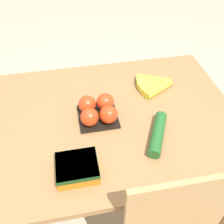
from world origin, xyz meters
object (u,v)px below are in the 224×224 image
at_px(banana_bunch, 155,84).
at_px(cucumber_near, 158,134).
at_px(tomato_pack, 98,110).
at_px(carrot_bag, 77,167).

bearing_deg(banana_bunch, cucumber_near, 73.75).
distance_m(tomato_pack, cucumber_near, 0.29).
relative_size(tomato_pack, cucumber_near, 0.77).
height_order(banana_bunch, carrot_bag, carrot_bag).
relative_size(banana_bunch, tomato_pack, 1.11).
xyz_separation_m(tomato_pack, carrot_bag, (0.12, 0.29, -0.01)).
height_order(banana_bunch, tomato_pack, tomato_pack).
xyz_separation_m(banana_bunch, carrot_bag, (0.46, 0.45, 0.01)).
relative_size(carrot_bag, cucumber_near, 0.68).
relative_size(banana_bunch, carrot_bag, 1.26).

